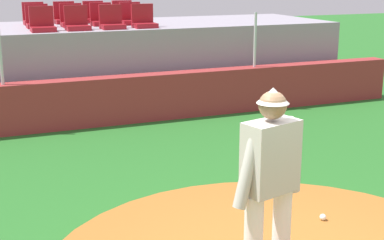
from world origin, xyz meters
TOP-DOWN VIEW (x-y plane):
  - pitcher at (-0.24, -0.05)m, footprint 0.78×0.38m
  - baseball at (0.98, 0.83)m, footprint 0.07×0.07m
  - brick_barrier at (0.00, 6.63)m, footprint 13.26×0.40m
  - fence_post_left at (-1.98, 6.63)m, footprint 0.06×0.06m
  - fence_post_right at (3.23, 6.63)m, footprint 0.06×0.06m
  - bleacher_platform at (0.00, 8.73)m, footprint 11.62×3.14m
  - stadium_chair_0 at (-1.08, 7.67)m, footprint 0.48×0.44m
  - stadium_chair_1 at (-0.37, 7.70)m, footprint 0.48×0.44m
  - stadium_chair_2 at (0.36, 7.68)m, footprint 0.48×0.44m
  - stadium_chair_3 at (1.06, 7.69)m, footprint 0.48×0.44m
  - stadium_chair_4 at (-1.06, 8.50)m, footprint 0.48×0.44m
  - stadium_chair_5 at (-0.33, 8.52)m, footprint 0.48×0.44m
  - stadium_chair_6 at (0.35, 8.55)m, footprint 0.48×0.44m
  - stadium_chair_7 at (1.03, 8.52)m, footprint 0.48×0.44m
  - stadium_chair_8 at (-1.03, 9.37)m, footprint 0.48×0.44m
  - stadium_chair_9 at (-0.33, 9.39)m, footprint 0.48×0.44m
  - stadium_chair_10 at (0.35, 9.34)m, footprint 0.48×0.44m
  - stadium_chair_11 at (1.07, 9.38)m, footprint 0.48×0.44m

SIDE VIEW (x-z plane):
  - baseball at x=0.98m, z-range 0.23..0.30m
  - brick_barrier at x=0.00m, z-range 0.00..0.94m
  - bleacher_platform at x=0.00m, z-range 0.00..1.78m
  - pitcher at x=-0.24m, z-range 0.37..2.15m
  - fence_post_left at x=-1.98m, z-range 0.94..2.12m
  - fence_post_right at x=3.23m, z-range 0.94..2.12m
  - stadium_chair_0 at x=-1.08m, z-range 1.69..2.19m
  - stadium_chair_1 at x=-0.37m, z-range 1.69..2.19m
  - stadium_chair_2 at x=0.36m, z-range 1.69..2.19m
  - stadium_chair_3 at x=1.06m, z-range 1.69..2.19m
  - stadium_chair_4 at x=-1.06m, z-range 1.69..2.19m
  - stadium_chair_5 at x=-0.33m, z-range 1.69..2.19m
  - stadium_chair_6 at x=0.35m, z-range 1.69..2.19m
  - stadium_chair_7 at x=1.03m, z-range 1.69..2.19m
  - stadium_chair_8 at x=-1.03m, z-range 1.69..2.19m
  - stadium_chair_9 at x=-0.33m, z-range 1.69..2.19m
  - stadium_chair_10 at x=0.35m, z-range 1.69..2.19m
  - stadium_chair_11 at x=1.07m, z-range 1.69..2.19m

